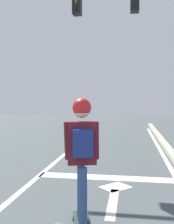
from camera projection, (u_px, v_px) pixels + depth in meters
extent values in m
cube|color=silver|center=(45.00, 171.00, 6.70)|extent=(0.12, 20.00, 0.01)
cube|color=silver|center=(110.00, 178.00, 6.13)|extent=(3.29, 0.40, 0.01)
cube|color=silver|center=(113.00, 203.00, 4.65)|extent=(0.16, 1.40, 0.01)
cube|color=silver|center=(115.00, 187.00, 5.49)|extent=(0.71, 0.71, 0.01)
cube|color=black|center=(82.00, 224.00, 3.71)|extent=(0.42, 0.87, 0.02)
cube|color=#B2B2B7|center=(81.00, 216.00, 3.99)|extent=(0.18, 0.09, 0.01)
cylinder|color=#241C2A|center=(74.00, 218.00, 3.99)|extent=(0.04, 0.06, 0.06)
cylinder|color=#241C2A|center=(88.00, 218.00, 4.01)|extent=(0.04, 0.06, 0.06)
cylinder|color=navy|center=(81.00, 189.00, 3.88)|extent=(0.11, 0.11, 0.83)
cube|color=black|center=(81.00, 216.00, 3.90)|extent=(0.15, 0.25, 0.03)
cylinder|color=navy|center=(83.00, 199.00, 3.49)|extent=(0.11, 0.11, 0.83)
cube|color=maroon|center=(82.00, 143.00, 3.65)|extent=(0.42, 0.27, 0.58)
cylinder|color=maroon|center=(67.00, 141.00, 3.66)|extent=(0.07, 0.14, 0.53)
cylinder|color=maroon|center=(96.00, 140.00, 3.70)|extent=(0.07, 0.12, 0.53)
sphere|color=beige|center=(82.00, 110.00, 3.63)|extent=(0.23, 0.23, 0.23)
sphere|color=red|center=(82.00, 108.00, 3.63)|extent=(0.26, 0.26, 0.26)
cube|color=navy|center=(83.00, 143.00, 3.51)|extent=(0.29, 0.20, 0.36)
cube|color=black|center=(135.00, 0.00, 7.29)|extent=(0.24, 0.28, 0.64)
cylinder|color=black|center=(135.00, 6.00, 7.16)|extent=(0.02, 0.10, 0.10)
cube|color=black|center=(77.00, 3.00, 7.55)|extent=(0.24, 0.28, 0.64)
cylinder|color=yellow|center=(76.00, 2.00, 7.40)|extent=(0.02, 0.10, 0.10)
cylinder|color=black|center=(76.00, 9.00, 7.41)|extent=(0.02, 0.10, 0.10)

